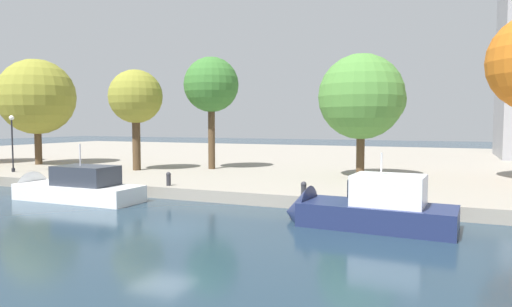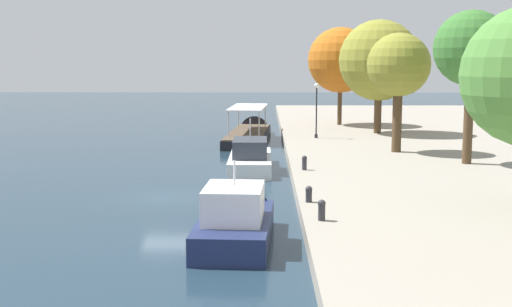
{
  "view_description": "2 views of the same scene",
  "coord_description": "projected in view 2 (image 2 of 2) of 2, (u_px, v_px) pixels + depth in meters",
  "views": [
    {
      "loc": [
        11.59,
        -16.62,
        4.68
      ],
      "look_at": [
        3.2,
        3.03,
        3.25
      ],
      "focal_mm": 32.14,
      "sensor_mm": 36.0,
      "label": 1
    },
    {
      "loc": [
        34.46,
        5.24,
        7.31
      ],
      "look_at": [
        -0.22,
        4.79,
        2.35
      ],
      "focal_mm": 46.75,
      "sensor_mm": 36.0,
      "label": 2
    }
  ],
  "objects": [
    {
      "name": "ground_plane",
      "position": [
        166.0,
        198.0,
        35.21
      ],
      "size": [
        220.0,
        220.0,
        0.0
      ],
      "primitive_type": "plane",
      "color": "#1E3342"
    },
    {
      "name": "tour_boat_0",
      "position": [
        249.0,
        135.0,
        60.66
      ],
      "size": [
        15.04,
        4.14,
        4.3
      ],
      "rotation": [
        0.0,
        0.0,
        3.07
      ],
      "color": "black",
      "rests_on": "ground_plane"
    },
    {
      "name": "motor_yacht_1",
      "position": [
        250.0,
        160.0,
        44.6
      ],
      "size": [
        8.99,
        2.73,
        4.4
      ],
      "rotation": [
        0.0,
        0.0,
        3.14
      ],
      "color": "white",
      "rests_on": "ground_plane"
    },
    {
      "name": "motor_yacht_2",
      "position": [
        237.0,
        222.0,
        27.15
      ],
      "size": [
        7.85,
        3.16,
        4.34
      ],
      "rotation": [
        0.0,
        0.0,
        3.09
      ],
      "color": "navy",
      "rests_on": "ground_plane"
    },
    {
      "name": "mooring_bollard_0",
      "position": [
        309.0,
        193.0,
        30.78
      ],
      "size": [
        0.33,
        0.33,
        0.76
      ],
      "color": "#2D2D33",
      "rests_on": "dock_promenade"
    },
    {
      "name": "mooring_bollard_1",
      "position": [
        322.0,
        209.0,
        27.27
      ],
      "size": [
        0.32,
        0.32,
        0.88
      ],
      "color": "#2D2D33",
      "rests_on": "dock_promenade"
    },
    {
      "name": "mooring_bollard_2",
      "position": [
        304.0,
        162.0,
        39.67
      ],
      "size": [
        0.31,
        0.31,
        0.87
      ],
      "color": "#2D2D33",
      "rests_on": "dock_promenade"
    },
    {
      "name": "lamp_post",
      "position": [
        316.0,
        105.0,
        55.35
      ],
      "size": [
        0.39,
        0.39,
        4.56
      ],
      "color": "black",
      "rests_on": "dock_promenade"
    },
    {
      "name": "tree_0",
      "position": [
        399.0,
        65.0,
        46.51
      ],
      "size": [
        4.45,
        4.45,
        8.38
      ],
      "color": "#4C3823",
      "rests_on": "dock_promenade"
    },
    {
      "name": "tree_1",
      "position": [
        341.0,
        61.0,
        66.03
      ],
      "size": [
        6.47,
        6.47,
        9.67
      ],
      "color": "#4C3823",
      "rests_on": "dock_promenade"
    },
    {
      "name": "tree_2",
      "position": [
        379.0,
        58.0,
        58.43
      ],
      "size": [
        7.09,
        7.09,
        9.97
      ],
      "color": "#4C3823",
      "rests_on": "dock_promenade"
    },
    {
      "name": "tree_4",
      "position": [
        470.0,
        49.0,
        41.12
      ],
      "size": [
        4.69,
        4.69,
        9.57
      ],
      "color": "#4C3823",
      "rests_on": "dock_promenade"
    }
  ]
}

